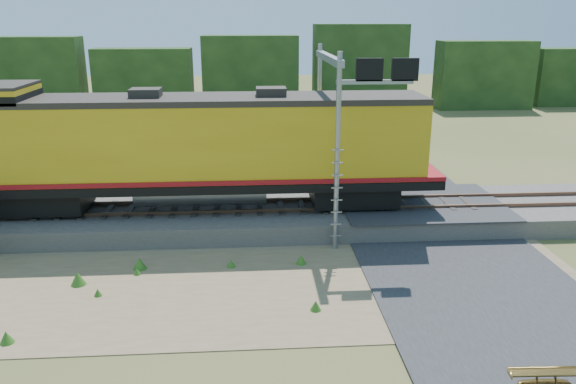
{
  "coord_description": "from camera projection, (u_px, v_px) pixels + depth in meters",
  "views": [
    {
      "loc": [
        -0.34,
        -16.63,
        8.59
      ],
      "look_at": [
        1.01,
        3.0,
        2.4
      ],
      "focal_mm": 35.0,
      "sensor_mm": 36.0,
      "label": 1
    }
  ],
  "objects": [
    {
      "name": "ground",
      "position": [
        264.0,
        289.0,
        18.43
      ],
      "size": [
        140.0,
        140.0,
        0.0
      ],
      "primitive_type": "plane",
      "color": "#475123",
      "rests_on": "ground"
    },
    {
      "name": "ballast",
      "position": [
        260.0,
        216.0,
        24.02
      ],
      "size": [
        70.0,
        5.0,
        0.8
      ],
      "primitive_type": "cube",
      "color": "slate",
      "rests_on": "ground"
    },
    {
      "name": "rails",
      "position": [
        260.0,
        205.0,
        23.87
      ],
      "size": [
        70.0,
        1.54,
        0.16
      ],
      "color": "brown",
      "rests_on": "ballast"
    },
    {
      "name": "dirt_shoulder",
      "position": [
        204.0,
        284.0,
        18.77
      ],
      "size": [
        26.0,
        8.0,
        0.03
      ],
      "primitive_type": "cube",
      "color": "#8C7754",
      "rests_on": "ground"
    },
    {
      "name": "road",
      "position": [
        464.0,
        271.0,
        19.57
      ],
      "size": [
        7.0,
        66.0,
        0.86
      ],
      "color": "#38383A",
      "rests_on": "ground"
    },
    {
      "name": "tree_line_north",
      "position": [
        252.0,
        76.0,
        53.67
      ],
      "size": [
        130.0,
        3.0,
        6.5
      ],
      "color": "#193212",
      "rests_on": "ground"
    },
    {
      "name": "weed_clumps",
      "position": [
        156.0,
        291.0,
        18.29
      ],
      "size": [
        15.0,
        6.2,
        0.56
      ],
      "primitive_type": null,
      "color": "#34691E",
      "rests_on": "ground"
    },
    {
      "name": "locomotive",
      "position": [
        192.0,
        147.0,
        22.91
      ],
      "size": [
        19.86,
        3.03,
        5.12
      ],
      "color": "black",
      "rests_on": "rails"
    },
    {
      "name": "signal_gantry",
      "position": [
        340.0,
        97.0,
        22.04
      ],
      "size": [
        2.94,
        6.2,
        7.42
      ],
      "color": "gray",
      "rests_on": "ground"
    }
  ]
}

